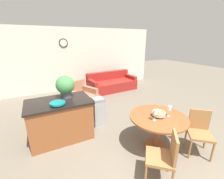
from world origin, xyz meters
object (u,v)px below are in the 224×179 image
Objects in this scene: wine_glass_left at (155,113)px; potted_plant at (65,86)px; dining_chair_near_right at (199,130)px; fruit_bowl at (159,113)px; couch at (112,84)px; kitchen_island at (61,119)px; teal_bowl at (58,103)px; dining_table at (158,124)px; wine_glass_right at (169,109)px; dining_chair_near_left at (164,155)px; trash_bin at (98,111)px; armchair at (81,97)px.

potted_plant is at bearing 131.90° from wine_glass_left.
dining_chair_near_right reaches higher than fruit_bowl.
couch is (0.26, 4.38, -0.22)m from dining_chair_near_right.
kitchen_island is 3.74m from couch.
potted_plant is at bearing -137.72° from couch.
couch is (2.69, 2.86, -0.68)m from teal_bowl.
kitchen_island reaches higher than couch.
dining_table is 0.53× the size of couch.
kitchen_island is at bearing 143.46° from fruit_bowl.
potted_plant is (-1.71, 1.49, 0.30)m from wine_glass_right.
kitchen_island reaches higher than dining_chair_near_left.
wine_glass_right is 0.16× the size of kitchen_island.
dining_chair_near_left is at bearing 50.03° from dining_chair_near_right.
dining_chair_near_left is at bearing -116.26° from wine_glass_left.
kitchen_island is 1.80× the size of trash_bin.
teal_bowl is (-0.04, -0.22, 0.50)m from kitchen_island.
dining_table is 5.12× the size of wine_glass_right.
potted_plant reaches higher than fruit_bowl.
teal_bowl is at bearing -160.78° from trash_bin.
wine_glass_left is 1.00× the size of wine_glass_right.
potted_plant is at bearing 67.55° from dining_chair_near_left.
fruit_bowl is at bearing 5.00° from dining_chair_near_left.
wine_glass_right is (0.19, -0.08, 0.10)m from fruit_bowl.
dining_chair_near_left is at bearing -52.96° from teal_bowl.
teal_bowl is 0.60× the size of potted_plant.
wine_glass_left and wine_glass_right have the same top height.
couch is (1.67, 2.50, -0.10)m from trash_bin.
wine_glass_left is at bearing 14.34° from dining_chair_near_left.
dining_chair_near_left is 2.84× the size of teal_bowl.
fruit_bowl reaches higher than dining_table.
wine_glass_left is at bearing -41.45° from kitchen_island.
teal_bowl is (-1.29, 1.71, 0.47)m from dining_chair_near_left.
armchair is (-0.81, 2.89, -0.28)m from dining_table.
dining_chair_near_left is 1.71× the size of potted_plant.
couch is (0.92, 3.91, -0.53)m from fruit_bowl.
dining_chair_near_right is 3.92× the size of wine_glass_left.
wine_glass_right is 0.19× the size of armchair.
wine_glass_right reaches higher than dining_table.
teal_bowl is (-2.42, 1.52, 0.47)m from dining_chair_near_right.
dining_chair_near_right is 2.95m from kitchen_island.
dining_table is at bearing 156.04° from wine_glass_right.
teal_bowl is at bearing -101.16° from kitchen_island.
couch is at bearing 76.71° from fruit_bowl.
fruit_bowl is 1.14× the size of wine_glass_right.
wine_glass_left is (-0.19, -0.08, 0.33)m from dining_table.
dining_table is 4.48× the size of fruit_bowl.
armchair reaches higher than trash_bin.
dining_chair_near_right is at bearing -39.41° from wine_glass_right.
trash_bin is at bearing 48.16° from dining_chair_near_left.
wine_glass_right reaches higher than couch.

